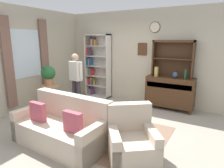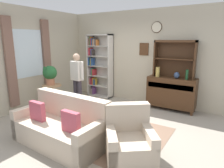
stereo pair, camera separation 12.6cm
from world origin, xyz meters
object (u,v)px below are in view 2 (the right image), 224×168
Objects in this scene: vase_tall at (158,72)px; potted_plant_large at (50,74)px; sideboard_hutch at (175,54)px; plant_stand at (52,95)px; couch_floral at (61,127)px; bookshelf at (98,66)px; vase_round at (177,75)px; armchair_floral at (129,142)px; coffee_table at (84,113)px; person_reading at (77,77)px; bottle_wine at (187,75)px; book_stack at (83,107)px; sideboard at (171,92)px.

potted_plant_large reaches higher than vase_tall.
sideboard_hutch is 3.55m from plant_stand.
vase_tall is 0.15× the size of couch_floral.
vase_round is at bearing -3.24° from bookshelf.
sideboard_hutch is 2.09× the size of potted_plant_large.
armchair_floral is 3.18m from potted_plant_large.
potted_plant_large is 1.75m from coffee_table.
person_reading reaches higher than armchair_floral.
bottle_wine is at bearing 50.92° from coffee_table.
bookshelf is at bearing -179.45° from sideboard_hutch.
armchair_floral is at bearing -31.33° from person_reading.
potted_plant_large is (-1.61, 1.19, 0.71)m from couch_floral.
couch_floral is 1.34m from armchair_floral.
couch_floral reaches higher than coffee_table.
vase_tall is at bearing -4.37° from bookshelf.
sideboard_hutch is 5.24× the size of book_stack.
couch_floral is (-1.25, -2.93, -0.20)m from sideboard.
coffee_table is (1.50, -0.43, -0.08)m from plant_stand.
plant_stand is at bearing -136.30° from person_reading.
sideboard is at bearing -1.90° from bookshelf.
bottle_wine is (2.94, -0.17, -0.00)m from bookshelf.
plant_stand is at bearing -98.10° from bookshelf.
plant_stand is (-2.81, -1.85, -1.12)m from sideboard_hutch.
sideboard_hutch reaches higher than vase_tall.
potted_plant_large reaches higher than plant_stand.
vase_round is at bearing 26.15° from person_reading.
vase_tall is at bearing 66.40° from coffee_table.
bottle_wine is 2.78m from book_stack.
bottle_wine is 3.36m from couch_floral.
potted_plant_large is 1.63m from book_stack.
sideboard_hutch reaches higher than bottle_wine.
bookshelf is 2.60m from sideboard_hutch.
couch_floral is 3.49× the size of potted_plant_large.
sideboard is 1.21× the size of armchair_floral.
armchair_floral is 2.04× the size of potted_plant_large.
plant_stand is (-1.56, 1.18, 0.13)m from couch_floral.
vase_tall is 0.52m from vase_round.
vase_tall reaches higher than bottle_wine.
vase_tall is 3.00m from plant_stand.
plant_stand is at bearing 142.81° from couch_floral.
bookshelf reaches higher than sideboard.
bookshelf is at bearing 176.76° from vase_round.
vase_tall reaches higher than vase_round.
potted_plant_large is 2.51× the size of book_stack.
coffee_table is at bearing -15.72° from potted_plant_large.
book_stack is at bearing 158.63° from armchair_floral.
armchair_floral is at bearing -21.10° from coffee_table.
sideboard is 2.72m from armchair_floral.
bottle_wine is (0.39, -0.20, -0.51)m from sideboard_hutch.
bookshelf is at bearing 80.22° from potted_plant_large.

